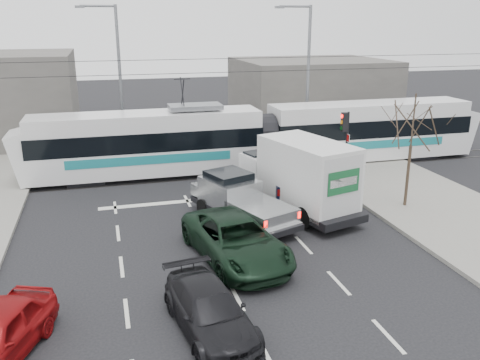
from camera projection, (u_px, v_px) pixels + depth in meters
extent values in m
plane|color=black|center=(260.00, 250.00, 18.68)|extent=(120.00, 120.00, 0.00)
cube|color=gray|center=(468.00, 224.00, 20.92)|extent=(6.00, 60.00, 0.15)
cube|color=#33302D|center=(206.00, 174.00, 27.88)|extent=(60.00, 1.60, 0.03)
cube|color=#66615D|center=(311.00, 90.00, 43.04)|extent=(12.00, 10.00, 5.00)
cylinder|color=#47382B|center=(408.00, 176.00, 22.44)|extent=(0.14, 0.14, 2.75)
cylinder|color=#47382B|center=(413.00, 120.00, 21.69)|extent=(0.07, 0.07, 2.25)
cylinder|color=black|center=(346.00, 147.00, 25.74)|extent=(0.12, 0.12, 3.60)
cube|color=black|center=(344.00, 122.00, 25.30)|extent=(0.28, 0.28, 0.95)
cylinder|color=#FF0C07|center=(342.00, 116.00, 25.17)|extent=(0.06, 0.20, 0.20)
cylinder|color=orange|center=(342.00, 122.00, 25.26)|extent=(0.06, 0.20, 0.20)
cylinder|color=#05330C|center=(341.00, 128.00, 25.35)|extent=(0.06, 0.20, 0.20)
cube|color=white|center=(348.00, 138.00, 25.45)|extent=(0.02, 0.30, 0.40)
cylinder|color=slate|center=(308.00, 80.00, 32.10)|extent=(0.20, 0.20, 9.00)
cylinder|color=slate|center=(295.00, 6.00, 30.53)|extent=(2.00, 0.14, 0.14)
cube|color=slate|center=(280.00, 7.00, 30.30)|extent=(0.55, 0.25, 0.14)
cylinder|color=slate|center=(121.00, 82.00, 31.05)|extent=(0.20, 0.20, 9.00)
cylinder|color=slate|center=(98.00, 6.00, 29.48)|extent=(2.00, 0.14, 0.14)
cube|color=slate|center=(80.00, 7.00, 29.25)|extent=(0.55, 0.25, 0.14)
cylinder|color=black|center=(204.00, 73.00, 26.24)|extent=(60.00, 0.03, 0.03)
cylinder|color=black|center=(203.00, 59.00, 26.03)|extent=(60.00, 0.03, 0.03)
cube|color=white|center=(148.00, 159.00, 27.35)|extent=(12.08, 2.55, 1.46)
cube|color=black|center=(147.00, 138.00, 27.01)|extent=(12.14, 2.57, 1.00)
cube|color=white|center=(146.00, 122.00, 26.74)|extent=(12.08, 2.44, 0.93)
cube|color=#19777F|center=(151.00, 160.00, 26.09)|extent=(8.45, 0.03, 0.47)
cube|color=white|center=(368.00, 144.00, 30.64)|extent=(12.08, 2.55, 1.46)
cube|color=black|center=(369.00, 126.00, 30.30)|extent=(12.14, 2.57, 1.00)
cube|color=white|center=(370.00, 111.00, 30.03)|extent=(12.08, 2.44, 0.93)
cube|color=#19777F|center=(379.00, 144.00, 29.38)|extent=(8.45, 0.03, 0.47)
cylinder|color=black|center=(265.00, 135.00, 28.71)|extent=(0.94, 2.43, 2.43)
cube|color=slate|center=(195.00, 107.00, 27.20)|extent=(2.81, 1.52, 0.23)
cube|color=black|center=(87.00, 178.00, 26.77)|extent=(1.88, 2.15, 0.34)
cube|color=black|center=(231.00, 167.00, 28.74)|extent=(1.88, 2.15, 0.34)
cube|color=black|center=(296.00, 162.00, 29.72)|extent=(1.88, 2.15, 0.34)
cube|color=black|center=(414.00, 153.00, 31.70)|extent=(1.88, 2.15, 0.34)
cube|color=black|center=(243.00, 212.00, 21.02)|extent=(3.65, 5.72, 0.23)
cube|color=#AAADAF|center=(230.00, 191.00, 21.58)|extent=(2.51, 2.77, 1.07)
cube|color=black|center=(228.00, 178.00, 21.48)|extent=(2.06, 2.08, 0.51)
cube|color=#AAADAF|center=(213.00, 188.00, 22.65)|extent=(2.00, 1.53, 0.51)
cube|color=#AAADAF|center=(261.00, 212.00, 19.99)|extent=(2.57, 2.92, 0.61)
cube|color=silver|center=(284.00, 229.00, 18.98)|extent=(1.67, 0.76, 0.17)
cube|color=#FF0C07|center=(265.00, 224.00, 18.50)|extent=(0.15, 0.12, 0.26)
cube|color=#FF0C07|center=(299.00, 215.00, 19.42)|extent=(0.15, 0.12, 0.26)
cylinder|color=black|center=(204.00, 207.00, 21.92)|extent=(0.51, 0.79, 0.75)
cylinder|color=black|center=(236.00, 199.00, 22.88)|extent=(0.51, 0.79, 0.75)
cylinder|color=black|center=(252.00, 233.00, 19.24)|extent=(0.51, 0.79, 0.75)
cylinder|color=black|center=(286.00, 223.00, 20.20)|extent=(0.51, 0.79, 0.75)
cube|color=black|center=(297.00, 199.00, 22.46)|extent=(3.92, 6.90, 0.33)
cube|color=white|center=(266.00, 169.00, 24.26)|extent=(2.47, 2.08, 1.49)
cube|color=black|center=(265.00, 157.00, 24.20)|extent=(2.05, 1.50, 0.56)
cube|color=silver|center=(307.00, 173.00, 21.52)|extent=(3.35, 4.88, 2.76)
cube|color=silver|center=(343.00, 187.00, 19.71)|extent=(1.91, 0.58, 2.42)
cube|color=#135329|center=(344.00, 182.00, 19.61)|extent=(1.52, 0.44, 0.94)
cube|color=black|center=(344.00, 224.00, 19.98)|extent=(2.01, 0.77, 0.17)
cylinder|color=black|center=(253.00, 192.00, 23.72)|extent=(0.50, 0.89, 0.84)
cylinder|color=black|center=(287.00, 185.00, 24.69)|extent=(0.50, 0.89, 0.84)
cylinder|color=black|center=(305.00, 218.00, 20.50)|extent=(0.52, 0.97, 0.93)
cylinder|color=black|center=(342.00, 209.00, 21.46)|extent=(0.52, 0.97, 0.93)
cube|color=black|center=(288.00, 186.00, 24.07)|extent=(2.81, 5.50, 0.26)
cube|color=black|center=(285.00, 166.00, 24.75)|extent=(2.25, 2.50, 1.21)
cube|color=black|center=(285.00, 153.00, 24.66)|extent=(1.89, 1.83, 0.58)
cube|color=black|center=(280.00, 164.00, 26.02)|extent=(1.98, 1.25, 0.58)
cube|color=black|center=(293.00, 185.00, 22.85)|extent=(2.28, 2.65, 0.68)
cube|color=silver|center=(299.00, 201.00, 21.64)|extent=(1.79, 0.49, 0.19)
cube|color=#590505|center=(279.00, 193.00, 21.55)|extent=(0.16, 0.11, 0.29)
cube|color=#590505|center=(318.00, 191.00, 21.70)|extent=(0.16, 0.11, 0.29)
cylinder|color=black|center=(264.00, 179.00, 25.63)|extent=(0.43, 0.88, 0.84)
cylinder|color=black|center=(299.00, 178.00, 25.80)|extent=(0.43, 0.88, 0.84)
cylinder|color=black|center=(275.00, 202.00, 22.45)|extent=(0.43, 0.88, 0.84)
cylinder|color=black|center=(315.00, 201.00, 22.61)|extent=(0.43, 0.88, 0.84)
imported|color=black|center=(236.00, 240.00, 17.75)|extent=(3.32, 5.76, 1.51)
imported|color=black|center=(210.00, 310.00, 13.66)|extent=(2.31, 4.45, 1.23)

